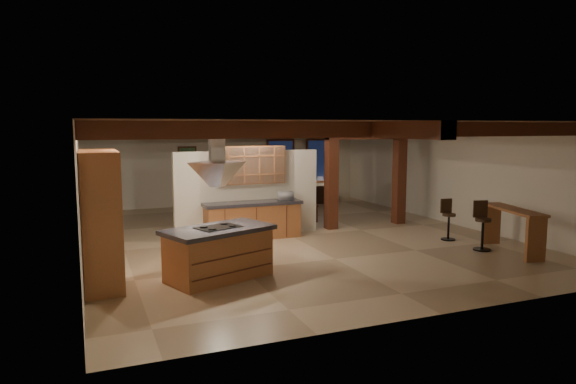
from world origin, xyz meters
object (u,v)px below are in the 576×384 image
at_px(kitchen_island, 219,253).
at_px(dining_table, 281,208).
at_px(bar_counter, 512,223).
at_px(sofa, 306,194).

relative_size(kitchen_island, dining_table, 1.27).
distance_m(kitchen_island, bar_counter, 6.64).
xyz_separation_m(kitchen_island, sofa, (5.37, 8.13, -0.17)).
height_order(dining_table, bar_counter, bar_counter).
relative_size(kitchen_island, sofa, 1.00).
bearing_deg(kitchen_island, bar_counter, -4.12).
distance_m(dining_table, sofa, 3.20).
bearing_deg(bar_counter, kitchen_island, 175.88).
xyz_separation_m(dining_table, bar_counter, (3.20, -6.07, 0.36)).
height_order(kitchen_island, dining_table, kitchen_island).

